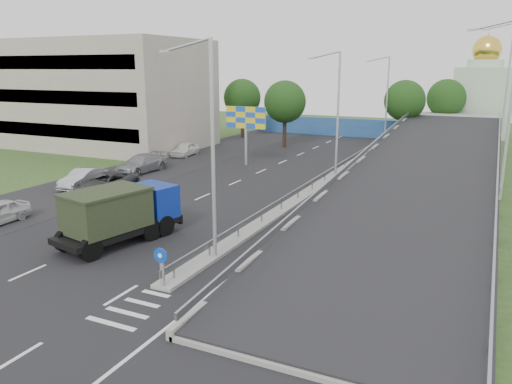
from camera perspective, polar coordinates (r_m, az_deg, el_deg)
The scene contains 23 objects.
ground at distance 19.94m, azimuth -14.33°, elevation -13.19°, with size 160.00×160.00×0.00m, color #2D4C1E.
road_surface at distance 37.60m, azimuth 1.61°, elevation 0.22°, with size 26.00×90.00×0.04m, color black.
parking_strip at distance 44.33m, azimuth -13.97°, elevation 1.93°, with size 8.00×90.00×0.05m, color black.
median at distance 40.21m, azimuth 7.83°, elevation 1.15°, with size 1.00×44.00×0.20m, color gray.
overpass_ramp at distance 38.35m, azimuth 18.65°, elevation 2.43°, with size 10.00×50.00×3.50m.
median_guardrail at distance 40.07m, azimuth 7.86°, elevation 2.05°, with size 0.09×44.00×0.71m.
sign_bollard at distance 21.05m, azimuth -10.71°, elevation -8.39°, with size 0.64×0.23×1.67m.
lamp_post_near at distance 22.84m, azimuth -5.39°, elevation 6.00°, with size 2.74×0.18×10.08m.
lamp_post_mid at distance 41.22m, azimuth 9.11°, elevation 9.45°, with size 2.74×0.18×10.08m.
lamp_post_far at distance 60.63m, azimuth 14.58°, elevation 10.60°, with size 2.74×0.18×10.08m.
beige_building at distance 61.73m, azimuth -17.46°, elevation 10.64°, with size 24.00×14.00×12.00m, color #A19487.
blue_wall at distance 67.74m, azimuth 11.90°, elevation 7.14°, with size 30.00×0.50×2.40m, color #254A88.
church at distance 73.55m, azimuth 24.41°, elevation 9.95°, with size 7.00×7.00×13.80m.
billboard at distance 46.56m, azimuth -1.17°, elevation 8.12°, with size 4.00×0.24×5.50m.
tree_left_mid at distance 57.79m, azimuth 3.33°, elevation 10.24°, with size 4.80×4.80×7.60m.
tree_median_far at distance 62.31m, azimuth 16.64°, elevation 9.96°, with size 4.80×4.80×7.60m.
tree_left_far at distance 65.65m, azimuth -1.59°, elevation 10.71°, with size 4.80×4.80×7.60m.
tree_ramp_far at distance 68.78m, azimuth 20.92°, elevation 9.96°, with size 4.80×4.80×7.60m.
dump_truck at distance 27.00m, azimuth -15.22°, elevation -2.23°, with size 3.83×7.10×2.97m.
parked_car_b at distance 40.46m, azimuth -19.15°, elevation 1.48°, with size 1.54×4.42×1.46m, color #AAAAAF.
parked_car_c at distance 38.47m, azimuth -16.73°, elevation 1.03°, with size 2.37×5.14×1.43m, color #313236.
parked_car_d at distance 44.98m, azimuth -12.99°, elevation 3.17°, with size 2.18×5.37×1.56m, color gray.
parked_car_e at distance 52.76m, azimuth -8.09°, elevation 4.87°, with size 1.66×4.13×1.41m, color silver.
Camera 1 is at (11.69, -13.43, 8.98)m, focal length 35.00 mm.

